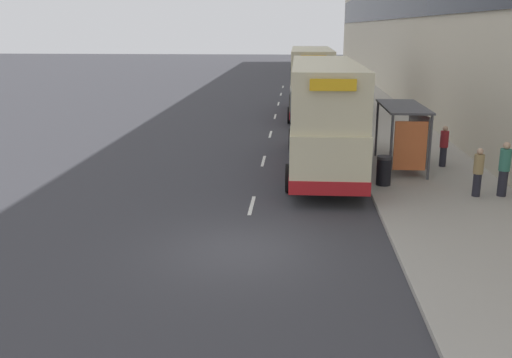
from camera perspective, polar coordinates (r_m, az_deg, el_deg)
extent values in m
plane|color=#38383D|center=(14.95, -1.61, -7.14)|extent=(220.00, 220.00, 0.00)
cube|color=#A39E93|center=(52.82, 9.75, 8.70)|extent=(5.00, 93.00, 0.14)
cube|color=black|center=(52.87, 12.91, 16.97)|extent=(0.12, 89.28, 3.13)
cube|color=silver|center=(18.57, -0.43, -2.65)|extent=(0.12, 2.00, 0.01)
cube|color=silver|center=(24.71, 0.75, 1.82)|extent=(0.12, 2.00, 0.01)
cube|color=silver|center=(30.96, 1.45, 4.49)|extent=(0.12, 2.00, 0.01)
cube|color=silver|center=(37.24, 1.92, 6.27)|extent=(0.12, 2.00, 0.01)
cube|color=silver|center=(43.56, 2.26, 7.53)|extent=(0.12, 2.00, 0.01)
cube|color=silver|center=(49.89, 2.51, 8.47)|extent=(0.12, 2.00, 0.01)
cube|color=silver|center=(56.24, 2.71, 9.20)|extent=(0.12, 2.00, 0.01)
cube|color=#4C4C51|center=(23.45, 14.49, 7.03)|extent=(1.60, 4.20, 0.08)
cylinder|color=#4C4C51|center=(21.59, 13.36, 3.11)|extent=(0.10, 0.10, 2.40)
cylinder|color=#4C4C51|center=(25.48, 11.98, 4.95)|extent=(0.10, 0.10, 2.40)
cylinder|color=#4C4C51|center=(21.86, 16.99, 3.00)|extent=(0.10, 0.10, 2.40)
cylinder|color=#4C4C51|center=(25.71, 15.08, 4.85)|extent=(0.10, 0.10, 2.40)
cube|color=#99A8B2|center=(23.75, 15.91, 4.29)|extent=(0.04, 3.68, 1.92)
cube|color=#D86633|center=(21.77, 15.16, 3.21)|extent=(1.19, 0.10, 1.82)
cube|color=maroon|center=(23.84, 14.76, 2.27)|extent=(0.36, 2.80, 0.08)
cube|color=beige|center=(23.12, 6.72, 4.39)|extent=(2.55, 10.87, 1.85)
cube|color=beige|center=(22.85, 6.86, 9.08)|extent=(2.50, 10.54, 1.95)
cube|color=#B2191E|center=(23.26, 6.66, 2.70)|extent=(2.58, 10.92, 0.45)
cube|color=#2D3847|center=(23.06, 6.74, 5.30)|extent=(2.58, 10.21, 0.81)
cube|color=#2D3847|center=(22.86, 6.85, 8.84)|extent=(2.55, 10.21, 0.94)
cube|color=yellow|center=(17.41, 7.71, 9.31)|extent=(1.40, 0.08, 0.36)
cylinder|color=black|center=(26.90, 3.61, 3.95)|extent=(0.30, 1.00, 1.00)
cylinder|color=black|center=(27.00, 9.04, 3.83)|extent=(0.30, 1.00, 1.00)
cylinder|color=black|center=(20.01, 3.39, 0.10)|extent=(0.30, 1.00, 1.00)
cylinder|color=black|center=(20.15, 10.66, -0.04)|extent=(0.30, 1.00, 1.00)
cube|color=beige|center=(37.56, 5.48, 8.47)|extent=(2.55, 10.17, 1.85)
cube|color=beige|center=(37.40, 5.55, 11.36)|extent=(2.50, 9.87, 1.95)
cube|color=#B2191E|center=(37.65, 5.45, 7.41)|extent=(2.58, 10.22, 0.45)
cube|color=#2D3847|center=(37.52, 5.49, 9.03)|extent=(2.58, 9.56, 0.81)
cube|color=#2D3847|center=(37.40, 5.55, 11.21)|extent=(2.55, 9.56, 0.94)
cube|color=yellow|center=(32.30, 5.78, 11.91)|extent=(1.40, 0.08, 0.36)
cylinder|color=black|center=(41.10, 3.56, 7.76)|extent=(0.30, 1.00, 1.00)
cylinder|color=black|center=(41.15, 7.14, 7.68)|extent=(0.30, 1.00, 1.00)
cylinder|color=black|center=(34.55, 3.42, 6.40)|extent=(0.30, 1.00, 1.00)
cylinder|color=black|center=(34.61, 7.67, 6.31)|extent=(0.30, 1.00, 1.00)
cube|color=black|center=(47.80, 5.56, 8.99)|extent=(1.75, 4.05, 0.83)
cube|color=#2D3847|center=(47.53, 5.58, 9.87)|extent=(1.54, 1.95, 0.68)
cylinder|color=black|center=(49.08, 4.48, 8.68)|extent=(0.20, 0.60, 0.60)
cylinder|color=black|center=(49.12, 6.54, 8.63)|extent=(0.20, 0.60, 0.60)
cylinder|color=black|center=(46.58, 4.49, 8.34)|extent=(0.20, 0.60, 0.60)
cylinder|color=black|center=(46.63, 6.66, 8.30)|extent=(0.20, 0.60, 0.60)
cylinder|color=#23232D|center=(20.38, 21.20, -0.55)|extent=(0.27, 0.27, 0.78)
cylinder|color=#997F51|center=(20.22, 21.39, 1.40)|extent=(0.32, 0.32, 0.65)
sphere|color=tan|center=(20.13, 21.51, 2.59)|extent=(0.21, 0.21, 0.21)
cylinder|color=#23232D|center=(20.73, 23.43, -0.39)|extent=(0.30, 0.30, 0.87)
cylinder|color=#337260|center=(20.55, 23.66, 1.76)|extent=(0.36, 0.36, 0.73)
sphere|color=tan|center=(20.45, 23.80, 3.08)|extent=(0.24, 0.24, 0.24)
cylinder|color=#23232D|center=(24.33, 18.19, 2.13)|extent=(0.27, 0.27, 0.79)
cylinder|color=maroon|center=(24.19, 18.33, 3.80)|extent=(0.33, 0.33, 0.66)
sphere|color=tan|center=(24.11, 18.41, 4.82)|extent=(0.21, 0.21, 0.21)
cylinder|color=black|center=(20.86, 12.66, 0.69)|extent=(0.52, 0.52, 0.95)
cylinder|color=#2D2D33|center=(20.74, 12.74, 2.10)|extent=(0.55, 0.55, 0.10)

